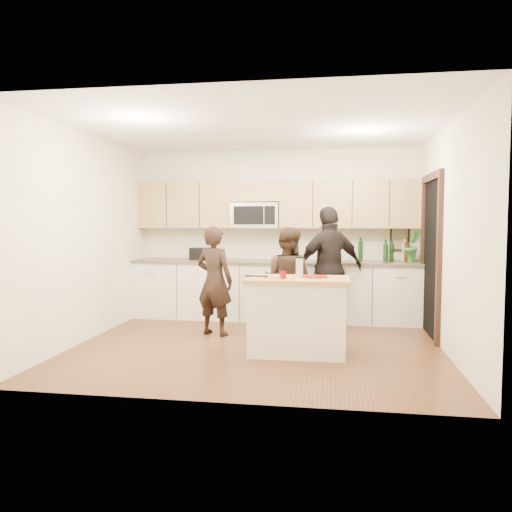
% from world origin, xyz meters
% --- Properties ---
extents(floor, '(4.50, 4.50, 0.00)m').
position_xyz_m(floor, '(0.00, 0.00, 0.00)').
color(floor, brown).
rests_on(floor, ground).
extents(room_shell, '(4.52, 4.02, 2.71)m').
position_xyz_m(room_shell, '(0.00, 0.00, 1.73)').
color(room_shell, beige).
rests_on(room_shell, ground).
extents(back_cabinetry, '(4.50, 0.66, 0.94)m').
position_xyz_m(back_cabinetry, '(0.00, 1.69, 0.47)').
color(back_cabinetry, silver).
rests_on(back_cabinetry, ground).
extents(upper_cabinetry, '(4.50, 0.33, 0.75)m').
position_xyz_m(upper_cabinetry, '(0.03, 1.83, 1.84)').
color(upper_cabinetry, tan).
rests_on(upper_cabinetry, ground).
extents(microwave, '(0.76, 0.41, 0.40)m').
position_xyz_m(microwave, '(-0.31, 1.80, 1.65)').
color(microwave, silver).
rests_on(microwave, ground).
extents(doorway, '(0.06, 1.25, 2.20)m').
position_xyz_m(doorway, '(2.23, 0.90, 1.16)').
color(doorway, black).
rests_on(doorway, ground).
extents(framed_picture, '(0.30, 0.03, 0.38)m').
position_xyz_m(framed_picture, '(1.95, 1.98, 1.28)').
color(framed_picture, black).
rests_on(framed_picture, ground).
extents(dish_towel, '(0.34, 0.60, 0.48)m').
position_xyz_m(dish_towel, '(-0.95, 1.50, 0.80)').
color(dish_towel, white).
rests_on(dish_towel, ground).
extents(island, '(1.21, 0.72, 0.90)m').
position_xyz_m(island, '(0.52, -0.30, 0.45)').
color(island, silver).
rests_on(island, ground).
extents(red_plate, '(0.31, 0.31, 0.02)m').
position_xyz_m(red_plate, '(0.71, -0.23, 0.91)').
color(red_plate, maroon).
rests_on(red_plate, island).
extents(box_grater, '(0.10, 0.07, 0.22)m').
position_xyz_m(box_grater, '(0.53, -0.21, 1.03)').
color(box_grater, silver).
rests_on(box_grater, red_plate).
extents(drink_glass, '(0.08, 0.08, 0.09)m').
position_xyz_m(drink_glass, '(0.36, -0.44, 0.94)').
color(drink_glass, maroon).
rests_on(drink_glass, island).
extents(cutting_board, '(0.24, 0.19, 0.02)m').
position_xyz_m(cutting_board, '(0.24, -0.38, 0.91)').
color(cutting_board, tan).
rests_on(cutting_board, island).
extents(tongs, '(0.27, 0.03, 0.02)m').
position_xyz_m(tongs, '(0.05, -0.42, 0.93)').
color(tongs, black).
rests_on(tongs, cutting_board).
extents(knife, '(0.19, 0.03, 0.01)m').
position_xyz_m(knife, '(0.27, -0.42, 0.92)').
color(knife, silver).
rests_on(knife, cutting_board).
extents(toaster, '(0.28, 0.23, 0.20)m').
position_xyz_m(toaster, '(-1.21, 1.67, 1.04)').
color(toaster, black).
rests_on(toaster, back_cabinetry).
extents(bottle_cluster, '(0.75, 0.35, 0.37)m').
position_xyz_m(bottle_cluster, '(1.76, 1.69, 1.11)').
color(bottle_cluster, black).
rests_on(bottle_cluster, back_cabinetry).
extents(orchid, '(0.34, 0.31, 0.50)m').
position_xyz_m(orchid, '(2.10, 1.72, 1.19)').
color(orchid, '#338039').
rests_on(orchid, back_cabinetry).
extents(woman_left, '(0.63, 0.51, 1.49)m').
position_xyz_m(woman_left, '(-0.68, 0.50, 0.75)').
color(woman_left, black).
rests_on(woman_left, ground).
extents(woman_center, '(0.86, 0.76, 1.48)m').
position_xyz_m(woman_center, '(0.31, 0.68, 0.74)').
color(woman_center, '#312218').
rests_on(woman_center, ground).
extents(woman_right, '(1.11, 0.90, 1.77)m').
position_xyz_m(woman_right, '(0.88, 1.08, 0.89)').
color(woman_right, black).
rests_on(woman_right, ground).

